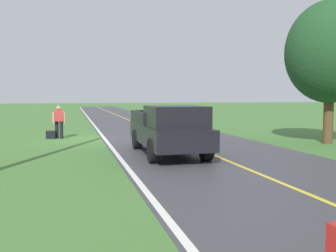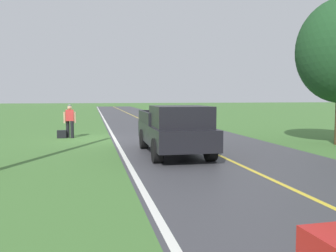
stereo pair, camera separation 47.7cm
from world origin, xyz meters
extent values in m
plane|color=#427033|center=(0.00, 0.00, 0.00)|extent=(200.00, 200.00, 0.00)
cube|color=#3D3D42|center=(-4.46, 0.00, 0.00)|extent=(7.17, 120.00, 0.00)
cube|color=silver|center=(-1.06, 0.00, 0.01)|extent=(0.16, 117.60, 0.00)
cube|color=gold|center=(-4.46, 0.00, 0.01)|extent=(0.14, 117.60, 0.00)
cylinder|color=black|center=(1.06, -0.62, 0.44)|extent=(0.18, 0.18, 0.88)
cylinder|color=black|center=(1.29, -0.85, 0.44)|extent=(0.18, 0.18, 0.88)
cube|color=red|center=(1.17, -0.73, 1.17)|extent=(0.41, 0.28, 0.58)
sphere|color=tan|center=(1.17, -0.73, 1.57)|extent=(0.23, 0.23, 0.23)
sphere|color=#4C564C|center=(1.17, -0.73, 1.65)|extent=(0.20, 0.20, 0.20)
cube|color=navy|center=(1.18, -0.93, 1.20)|extent=(0.33, 0.21, 0.44)
cylinder|color=tan|center=(0.91, -0.73, 1.06)|extent=(0.10, 0.10, 0.58)
cylinder|color=tan|center=(1.43, -0.70, 1.06)|extent=(0.10, 0.10, 0.58)
cube|color=black|center=(1.59, -0.67, 0.21)|extent=(0.47, 0.22, 0.41)
cube|color=black|center=(-2.91, 5.49, 0.75)|extent=(2.07, 5.43, 0.70)
cube|color=black|center=(-2.90, 6.68, 1.46)|extent=(1.87, 2.18, 0.72)
cube|color=black|center=(-2.90, 6.68, 1.53)|extent=(1.70, 1.32, 0.43)
cube|color=black|center=(-3.87, 4.42, 1.33)|extent=(0.14, 3.03, 0.45)
cube|color=black|center=(-1.99, 4.40, 1.33)|extent=(0.14, 3.03, 0.45)
cube|color=black|center=(-2.95, 2.90, 1.33)|extent=(1.84, 0.12, 0.45)
cylinder|color=black|center=(-3.79, 7.25, 0.40)|extent=(0.31, 0.80, 0.80)
cylinder|color=black|center=(-1.99, 7.23, 0.40)|extent=(0.31, 0.80, 0.80)
cylinder|color=black|center=(-3.83, 3.95, 0.40)|extent=(0.31, 0.80, 0.80)
cylinder|color=black|center=(-2.03, 3.93, 0.40)|extent=(0.31, 0.80, 0.80)
camera|label=1|loc=(0.52, 18.57, 2.14)|focal=38.91mm
camera|label=2|loc=(0.06, 18.68, 2.14)|focal=38.91mm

